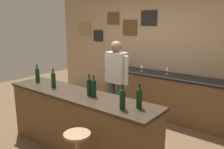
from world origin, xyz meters
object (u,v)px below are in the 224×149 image
at_px(wine_bottle_f, 139,97).
at_px(bartender, 116,78).
at_px(wine_glass_a, 142,66).
at_px(wine_bottle_a, 37,74).
at_px(wine_glass_b, 167,69).
at_px(wine_bottle_b, 53,79).
at_px(wine_bottle_d, 94,87).
at_px(wine_bottle_c, 89,86).
at_px(wine_bottle_e, 122,98).

bearing_deg(wine_bottle_f, bartender, 138.40).
relative_size(bartender, wine_glass_a, 10.45).
bearing_deg(wine_bottle_f, wine_glass_a, 120.34).
distance_m(wine_bottle_a, wine_bottle_f, 2.08).
bearing_deg(wine_glass_b, wine_bottle_b, -115.11).
xyz_separation_m(wine_bottle_d, wine_glass_b, (0.16, 2.03, -0.05)).
xyz_separation_m(wine_bottle_d, wine_glass_a, (-0.41, 1.97, -0.05)).
relative_size(bartender, wine_bottle_b, 5.29).
height_order(wine_bottle_c, wine_bottle_d, same).
relative_size(wine_bottle_d, wine_bottle_f, 1.00).
bearing_deg(wine_bottle_a, wine_bottle_e, -4.12).
bearing_deg(wine_bottle_c, wine_bottle_e, -12.41).
xyz_separation_m(bartender, wine_glass_b, (0.51, 1.05, 0.07)).
distance_m(wine_bottle_d, wine_bottle_e, 0.62).
xyz_separation_m(wine_bottle_b, wine_bottle_f, (1.56, 0.07, 0.00)).
relative_size(bartender, wine_bottle_a, 5.29).
distance_m(wine_bottle_b, wine_glass_a, 2.07).
height_order(bartender, wine_bottle_c, bartender).
relative_size(wine_bottle_b, wine_glass_a, 1.97).
xyz_separation_m(wine_bottle_a, wine_bottle_c, (1.24, 0.01, 0.00)).
distance_m(bartender, wine_bottle_e, 1.49).
bearing_deg(wine_bottle_a, wine_glass_b, 53.77).
xyz_separation_m(wine_bottle_b, wine_glass_a, (0.42, 2.03, -0.05)).
xyz_separation_m(wine_bottle_c, wine_bottle_e, (0.70, -0.15, 0.00)).
distance_m(wine_bottle_c, wine_bottle_f, 0.84).
height_order(wine_bottle_a, wine_glass_b, wine_bottle_a).
height_order(wine_bottle_e, wine_bottle_f, same).
height_order(wine_bottle_f, wine_glass_a, wine_bottle_f).
bearing_deg(wine_bottle_b, wine_bottle_a, 174.11).
distance_m(wine_bottle_c, wine_bottle_e, 0.71).
xyz_separation_m(wine_bottle_f, wine_glass_a, (-1.15, 1.96, -0.05)).
height_order(wine_glass_a, wine_glass_b, same).
bearing_deg(wine_bottle_e, wine_bottle_f, 48.47).
height_order(wine_bottle_a, wine_bottle_e, same).
bearing_deg(wine_bottle_a, wine_bottle_b, -5.89).
xyz_separation_m(wine_bottle_c, wine_glass_a, (-0.31, 1.96, -0.05)).
height_order(wine_bottle_c, wine_bottle_f, same).
relative_size(bartender, wine_bottle_d, 5.29).
bearing_deg(wine_bottle_b, wine_bottle_e, -3.47).
relative_size(wine_bottle_a, wine_bottle_b, 1.00).
relative_size(bartender, wine_glass_b, 10.45).
distance_m(wine_bottle_c, wine_glass_b, 2.04).
distance_m(wine_bottle_d, wine_bottle_f, 0.74).
xyz_separation_m(wine_bottle_a, wine_bottle_e, (1.94, -0.14, 0.00)).
relative_size(wine_bottle_b, wine_bottle_d, 1.00).
relative_size(wine_bottle_f, wine_glass_b, 1.97).
xyz_separation_m(wine_bottle_c, wine_bottle_f, (0.84, 0.00, 0.00)).
height_order(wine_bottle_f, wine_glass_b, wine_bottle_f).
distance_m(wine_bottle_a, wine_bottle_b, 0.52).
distance_m(bartender, wine_bottle_f, 1.47).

